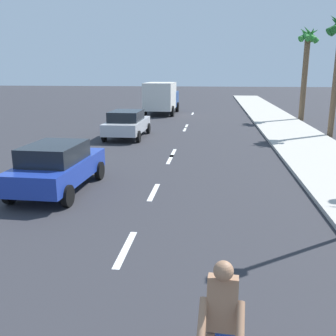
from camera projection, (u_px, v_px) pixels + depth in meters
name	position (u px, v px, depth m)	size (l,w,h in m)	color
ground_plane	(174.00, 152.00, 18.36)	(160.00, 160.00, 0.00)	#2D2D33
sidewalk_strip	(307.00, 145.00, 19.52)	(3.60, 80.00, 0.14)	#B2ADA3
lane_stripe_2	(126.00, 249.00, 8.32)	(0.16, 1.80, 0.01)	white
lane_stripe_3	(154.00, 192.00, 12.23)	(0.16, 1.80, 0.01)	white
lane_stripe_4	(170.00, 159.00, 16.77)	(0.16, 1.80, 0.01)	white
lane_stripe_5	(173.00, 153.00, 18.05)	(0.16, 1.80, 0.01)	white
lane_stripe_6	(185.00, 129.00, 25.39)	(0.16, 1.80, 0.01)	white
lane_stripe_7	(186.00, 126.00, 26.81)	(0.16, 1.80, 0.01)	white
lane_stripe_8	(193.00, 114.00, 34.74)	(0.16, 1.80, 0.01)	white
parked_car_blue	(57.00, 166.00, 12.18)	(2.06, 4.28, 1.57)	#1E389E
parked_car_silver	(127.00, 123.00, 22.08)	(2.13, 4.57, 1.57)	#B7BABF
delivery_truck	(161.00, 97.00, 34.08)	(2.76, 6.28, 2.80)	#23478C
palm_tree_distant	(307.00, 51.00, 28.67)	(1.71, 1.89, 7.17)	brown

